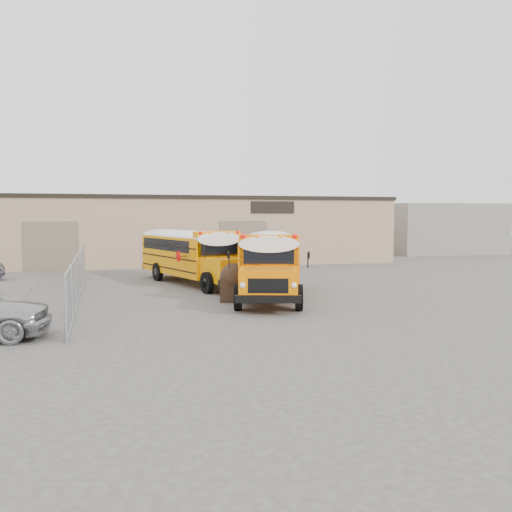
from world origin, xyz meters
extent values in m
plane|color=#464340|center=(0.00, 0.00, 0.00)|extent=(120.00, 120.00, 0.00)
cube|color=tan|center=(0.00, 20.00, 2.25)|extent=(30.00, 10.00, 4.50)
cube|color=black|center=(0.00, 20.00, 4.55)|extent=(30.20, 10.20, 0.25)
cube|color=black|center=(6.00, 14.98, 3.90)|extent=(3.00, 0.08, 0.80)
cube|color=#756753|center=(-8.00, 14.98, 1.50)|extent=(3.20, 0.08, 3.00)
cube|color=#756753|center=(4.00, 14.98, 1.50)|extent=(3.20, 0.08, 3.00)
cylinder|color=gray|center=(-6.00, -6.00, 0.90)|extent=(0.07, 0.07, 1.80)
cylinder|color=gray|center=(-6.00, -3.00, 0.90)|extent=(0.07, 0.07, 1.80)
cylinder|color=gray|center=(-6.00, 0.00, 0.90)|extent=(0.07, 0.07, 1.80)
cylinder|color=gray|center=(-6.00, 3.00, 0.90)|extent=(0.07, 0.07, 1.80)
cylinder|color=gray|center=(-6.00, 6.00, 0.90)|extent=(0.07, 0.07, 1.80)
cylinder|color=gray|center=(-6.00, 9.00, 0.90)|extent=(0.07, 0.07, 1.80)
cylinder|color=gray|center=(-6.00, 12.00, 0.90)|extent=(0.07, 0.07, 1.80)
cylinder|color=gray|center=(-6.00, 3.00, 1.78)|extent=(0.05, 18.00, 0.05)
cylinder|color=gray|center=(-6.00, 3.00, 0.05)|extent=(0.05, 18.00, 0.05)
cube|color=gray|center=(-6.00, 3.00, 0.90)|extent=(0.02, 18.00, 1.70)
cube|color=gray|center=(24.00, 24.00, 2.20)|extent=(10.00, 8.00, 4.40)
cube|color=orange|center=(-2.40, 12.08, 1.39)|extent=(4.05, 7.17, 1.84)
cube|color=orange|center=(-1.18, 7.86, 0.98)|extent=(2.44, 2.44, 1.03)
cube|color=black|center=(-1.46, 8.82, 1.90)|extent=(1.78, 0.56, 0.67)
cube|color=white|center=(-2.40, 12.08, 2.44)|extent=(4.07, 7.24, 0.36)
cube|color=orange|center=(-1.51, 9.02, 2.47)|extent=(2.24, 1.04, 0.32)
sphere|color=#E50705|center=(-2.36, 8.56, 2.57)|extent=(0.18, 0.18, 0.18)
sphere|color=#E50705|center=(-0.55, 9.08, 2.57)|extent=(0.18, 0.18, 0.18)
sphere|color=orange|center=(-1.86, 8.70, 2.57)|extent=(0.18, 0.18, 0.18)
sphere|color=orange|center=(-1.05, 8.94, 2.57)|extent=(0.18, 0.18, 0.18)
cube|color=black|center=(-0.88, 6.84, 0.57)|extent=(2.17, 0.80, 0.25)
cube|color=black|center=(-3.36, 15.40, 0.57)|extent=(2.16, 0.78, 0.25)
cube|color=black|center=(-2.40, 12.08, 1.32)|extent=(4.05, 7.05, 0.05)
cube|color=black|center=(-2.47, 12.34, 1.90)|extent=(3.78, 6.15, 0.56)
cylinder|color=black|center=(-2.23, 7.65, 0.47)|extent=(0.50, 0.97, 0.93)
cylinder|color=black|center=(-0.18, 8.25, 0.47)|extent=(0.50, 0.97, 0.93)
cylinder|color=black|center=(-3.80, 13.09, 0.47)|extent=(0.50, 0.97, 0.93)
cylinder|color=black|center=(-1.75, 13.69, 0.47)|extent=(0.50, 0.97, 0.93)
cylinder|color=#BF0505|center=(-3.22, 9.41, 1.50)|extent=(0.17, 0.49, 0.50)
cube|color=orange|center=(3.40, 6.84, 1.39)|extent=(4.16, 7.19, 1.84)
cube|color=orange|center=(2.11, 2.63, 0.98)|extent=(2.47, 2.47, 1.03)
cube|color=black|center=(2.40, 3.59, 1.91)|extent=(1.78, 0.59, 0.67)
cube|color=white|center=(3.40, 6.84, 2.44)|extent=(4.18, 7.26, 0.36)
cube|color=orange|center=(2.47, 3.79, 2.47)|extent=(2.24, 1.08, 0.32)
sphere|color=#E50705|center=(1.50, 3.87, 2.58)|extent=(0.18, 0.18, 0.18)
sphere|color=#E50705|center=(3.31, 3.32, 2.58)|extent=(0.18, 0.18, 0.18)
sphere|color=orange|center=(2.00, 3.72, 2.58)|extent=(0.18, 0.18, 0.18)
sphere|color=orange|center=(2.81, 3.47, 2.58)|extent=(0.18, 0.18, 0.18)
cube|color=black|center=(1.80, 1.62, 0.58)|extent=(2.16, 0.84, 0.25)
cube|color=black|center=(4.42, 10.16, 0.58)|extent=(2.16, 0.82, 0.25)
cube|color=black|center=(3.40, 6.84, 1.32)|extent=(4.15, 7.07, 0.05)
cube|color=black|center=(3.48, 7.10, 1.91)|extent=(3.86, 6.17, 0.56)
cylinder|color=black|center=(1.12, 3.04, 0.47)|extent=(0.52, 0.97, 0.93)
cylinder|color=black|center=(3.16, 2.41, 0.47)|extent=(0.52, 0.97, 0.93)
cylinder|color=black|center=(2.78, 8.46, 0.47)|extent=(0.52, 0.97, 0.93)
cylinder|color=black|center=(4.83, 7.83, 0.47)|extent=(0.52, 0.97, 0.93)
cube|color=black|center=(-0.13, 0.01, 0.50)|extent=(1.23, 1.17, 1.00)
sphere|color=black|center=(-0.13, 0.01, 0.95)|extent=(1.09, 1.09, 1.09)
camera|label=1|loc=(-5.08, -21.44, 3.31)|focal=40.00mm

